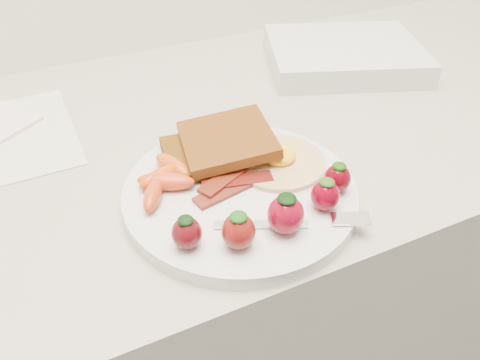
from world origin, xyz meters
name	(u,v)px	position (x,y,z in m)	size (l,w,h in m)	color
counter	(207,319)	(0.00, 1.70, 0.45)	(2.00, 0.60, 0.90)	gray
plate	(240,193)	(0.00, 1.54, 0.91)	(0.27, 0.27, 0.02)	silver
toast_lower	(202,154)	(-0.02, 1.61, 0.93)	(0.09, 0.09, 0.01)	#402809
toast_upper	(227,140)	(0.01, 1.61, 0.94)	(0.11, 0.11, 0.01)	#462409
fried_egg	(279,160)	(0.06, 1.56, 0.92)	(0.15, 0.15, 0.02)	#F1EAAD
bacon_strips	(231,183)	(-0.01, 1.55, 0.92)	(0.10, 0.06, 0.01)	#42100A
baby_carrots	(164,179)	(-0.08, 1.58, 0.93)	(0.08, 0.10, 0.02)	#DD420A
strawberries	(277,211)	(0.01, 1.47, 0.94)	(0.21, 0.07, 0.05)	#4C080E
fork	(302,222)	(0.03, 1.46, 0.92)	(0.16, 0.07, 0.00)	white
paper_sheet	(11,137)	(-0.24, 1.79, 0.90)	(0.17, 0.22, 0.00)	beige
appliance	(344,55)	(0.32, 1.79, 0.92)	(0.26, 0.21, 0.04)	silver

